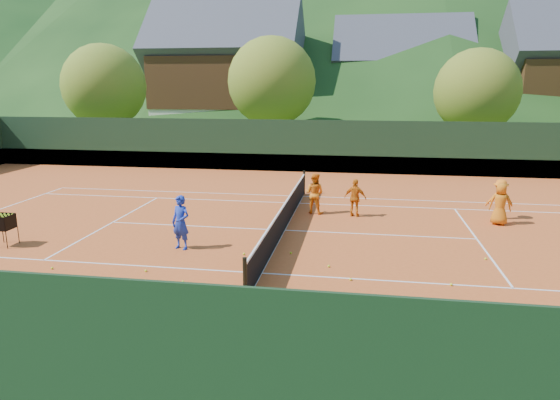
# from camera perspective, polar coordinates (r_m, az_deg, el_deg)

# --- Properties ---
(ground) EXTENTS (400.00, 400.00, 0.00)m
(ground) POSITION_cam_1_polar(r_m,az_deg,el_deg) (17.39, 0.50, -3.54)
(ground) COLOR #35571B
(ground) RESTS_ON ground
(clay_court) EXTENTS (40.00, 24.00, 0.02)m
(clay_court) POSITION_cam_1_polar(r_m,az_deg,el_deg) (17.39, 0.50, -3.51)
(clay_court) COLOR #B64C1D
(clay_court) RESTS_ON ground
(coach) EXTENTS (0.71, 0.57, 1.68)m
(coach) POSITION_cam_1_polar(r_m,az_deg,el_deg) (15.53, -11.27, -2.54)
(coach) COLOR #1A33AD
(coach) RESTS_ON clay_court
(student_a) EXTENTS (0.92, 0.80, 1.60)m
(student_a) POSITION_cam_1_polar(r_m,az_deg,el_deg) (19.55, 3.96, 0.78)
(student_a) COLOR orange
(student_a) RESTS_ON clay_court
(student_b) EXTENTS (0.91, 0.55, 1.46)m
(student_b) POSITION_cam_1_polar(r_m,az_deg,el_deg) (19.24, 8.60, 0.24)
(student_b) COLOR orange
(student_b) RESTS_ON clay_court
(student_c) EXTENTS (0.85, 0.67, 1.53)m
(student_c) POSITION_cam_1_polar(r_m,az_deg,el_deg) (19.58, 23.87, -0.42)
(student_c) COLOR #CA6812
(student_c) RESTS_ON clay_court
(student_d) EXTENTS (1.00, 0.60, 1.51)m
(student_d) POSITION_cam_1_polar(r_m,az_deg,el_deg) (20.43, 23.82, 0.08)
(student_d) COLOR orange
(student_d) RESTS_ON clay_court
(tennis_ball_0) EXTENTS (0.07, 0.07, 0.07)m
(tennis_ball_0) POSITION_cam_1_polar(r_m,az_deg,el_deg) (14.01, 5.61, -7.53)
(tennis_ball_0) COLOR #D1F729
(tennis_ball_0) RESTS_ON clay_court
(tennis_ball_1) EXTENTS (0.07, 0.07, 0.07)m
(tennis_ball_1) POSITION_cam_1_polar(r_m,az_deg,el_deg) (9.00, 1.04, -20.01)
(tennis_ball_1) COLOR #D1F729
(tennis_ball_1) RESTS_ON clay_court
(tennis_ball_5) EXTENTS (0.07, 0.07, 0.07)m
(tennis_ball_5) POSITION_cam_1_polar(r_m,az_deg,el_deg) (13.14, -11.02, -9.15)
(tennis_ball_5) COLOR #D1F729
(tennis_ball_5) RESTS_ON clay_court
(tennis_ball_6) EXTENTS (0.07, 0.07, 0.07)m
(tennis_ball_6) POSITION_cam_1_polar(r_m,az_deg,el_deg) (11.95, 20.66, -12.11)
(tennis_ball_6) COLOR #D1F729
(tennis_ball_6) RESTS_ON clay_court
(tennis_ball_7) EXTENTS (0.07, 0.07, 0.07)m
(tennis_ball_7) POSITION_cam_1_polar(r_m,az_deg,el_deg) (9.67, 20.36, -18.37)
(tennis_ball_7) COLOR #D1F729
(tennis_ball_7) RESTS_ON clay_court
(tennis_ball_8) EXTENTS (0.07, 0.07, 0.07)m
(tennis_ball_8) POSITION_cam_1_polar(r_m,az_deg,el_deg) (14.95, -4.14, -6.16)
(tennis_ball_8) COLOR #D1F729
(tennis_ball_8) RESTS_ON clay_court
(tennis_ball_9) EXTENTS (0.07, 0.07, 0.07)m
(tennis_ball_9) POSITION_cam_1_polar(r_m,az_deg,el_deg) (9.21, -7.36, -19.27)
(tennis_ball_9) COLOR #D1F729
(tennis_ball_9) RESTS_ON clay_court
(tennis_ball_10) EXTENTS (0.07, 0.07, 0.07)m
(tennis_ball_10) POSITION_cam_1_polar(r_m,az_deg,el_deg) (14.10, -15.09, -7.81)
(tennis_ball_10) COLOR #D1F729
(tennis_ball_10) RESTS_ON clay_court
(tennis_ball_11) EXTENTS (0.07, 0.07, 0.07)m
(tennis_ball_11) POSITION_cam_1_polar(r_m,az_deg,el_deg) (11.00, -9.34, -13.64)
(tennis_ball_11) COLOR #D1F729
(tennis_ball_11) RESTS_ON clay_court
(tennis_ball_12) EXTENTS (0.07, 0.07, 0.07)m
(tennis_ball_12) POSITION_cam_1_polar(r_m,az_deg,el_deg) (15.00, 1.25, -6.07)
(tennis_ball_12) COLOR #D1F729
(tennis_ball_12) RESTS_ON clay_court
(tennis_ball_13) EXTENTS (0.07, 0.07, 0.07)m
(tennis_ball_13) POSITION_cam_1_polar(r_m,az_deg,el_deg) (11.90, 25.11, -12.64)
(tennis_ball_13) COLOR #D1F729
(tennis_ball_13) RESTS_ON clay_court
(tennis_ball_14) EXTENTS (0.07, 0.07, 0.07)m
(tennis_ball_14) POSITION_cam_1_polar(r_m,az_deg,el_deg) (15.16, -24.60, -7.09)
(tennis_ball_14) COLOR #D1F729
(tennis_ball_14) RESTS_ON clay_court
(tennis_ball_15) EXTENTS (0.07, 0.07, 0.07)m
(tennis_ball_15) POSITION_cam_1_polar(r_m,az_deg,el_deg) (13.18, 8.07, -8.97)
(tennis_ball_15) COLOR #D1F729
(tennis_ball_15) RESTS_ON clay_court
(tennis_ball_16) EXTENTS (0.07, 0.07, 0.07)m
(tennis_ball_16) POSITION_cam_1_polar(r_m,az_deg,el_deg) (13.45, -15.18, -8.85)
(tennis_ball_16) COLOR #D1F729
(tennis_ball_16) RESTS_ON clay_court
(tennis_ball_18) EXTENTS (0.07, 0.07, 0.07)m
(tennis_ball_18) POSITION_cam_1_polar(r_m,az_deg,el_deg) (11.50, 21.86, -13.22)
(tennis_ball_18) COLOR #D1F729
(tennis_ball_18) RESTS_ON clay_court
(tennis_ball_21) EXTENTS (0.07, 0.07, 0.07)m
(tennis_ball_21) POSITION_cam_1_polar(r_m,az_deg,el_deg) (13.11, -16.06, -9.48)
(tennis_ball_21) COLOR #D1F729
(tennis_ball_21) RESTS_ON clay_court
(tennis_ball_22) EXTENTS (0.07, 0.07, 0.07)m
(tennis_ball_22) POSITION_cam_1_polar(r_m,az_deg,el_deg) (15.68, 22.44, -6.23)
(tennis_ball_22) COLOR #D1F729
(tennis_ball_22) RESTS_ON clay_court
(tennis_ball_23) EXTENTS (0.07, 0.07, 0.07)m
(tennis_ball_23) POSITION_cam_1_polar(r_m,az_deg,el_deg) (13.44, 18.98, -9.12)
(tennis_ball_23) COLOR #D1F729
(tennis_ball_23) RESTS_ON clay_court
(tennis_ball_24) EXTENTS (0.07, 0.07, 0.07)m
(tennis_ball_24) POSITION_cam_1_polar(r_m,az_deg,el_deg) (10.65, -7.75, -14.53)
(tennis_ball_24) COLOR #D1F729
(tennis_ball_24) RESTS_ON clay_court
(tennis_ball_25) EXTENTS (0.07, 0.07, 0.07)m
(tennis_ball_25) POSITION_cam_1_polar(r_m,az_deg,el_deg) (12.25, 7.12, -10.70)
(tennis_ball_25) COLOR #D1F729
(tennis_ball_25) RESTS_ON clay_court
(court_lines) EXTENTS (23.83, 11.03, 0.00)m
(court_lines) POSITION_cam_1_polar(r_m,az_deg,el_deg) (17.39, 0.50, -3.47)
(court_lines) COLOR white
(court_lines) RESTS_ON clay_court
(tennis_net) EXTENTS (0.10, 12.07, 1.10)m
(tennis_net) POSITION_cam_1_polar(r_m,az_deg,el_deg) (17.25, 0.50, -1.88)
(tennis_net) COLOR black
(tennis_net) RESTS_ON clay_court
(perimeter_fence) EXTENTS (40.40, 24.24, 3.00)m
(perimeter_fence) POSITION_cam_1_polar(r_m,az_deg,el_deg) (17.08, 0.51, 0.54)
(perimeter_fence) COLOR black
(perimeter_fence) RESTS_ON clay_court
(ball_hopper) EXTENTS (0.57, 0.57, 1.00)m
(ball_hopper) POSITION_cam_1_polar(r_m,az_deg,el_deg) (17.80, -29.11, -2.28)
(ball_hopper) COLOR black
(ball_hopper) RESTS_ON clay_court
(chalet_left) EXTENTS (13.80, 9.93, 12.92)m
(chalet_left) POSITION_cam_1_polar(r_m,az_deg,el_deg) (48.14, -6.04, 13.78)
(chalet_left) COLOR beige
(chalet_left) RESTS_ON ground
(chalet_mid) EXTENTS (12.65, 8.82, 11.45)m
(chalet_mid) POSITION_cam_1_polar(r_m,az_deg,el_deg) (50.60, 13.49, 12.72)
(chalet_mid) COLOR beige
(chalet_mid) RESTS_ON ground
(tree_a) EXTENTS (6.00, 6.00, 7.88)m
(tree_a) POSITION_cam_1_polar(r_m,az_deg,el_deg) (39.14, -19.49, 12.18)
(tree_a) COLOR #3E2518
(tree_a) RESTS_ON ground
(tree_b) EXTENTS (6.40, 6.40, 8.40)m
(tree_b) POSITION_cam_1_polar(r_m,az_deg,el_deg) (37.06, -0.95, 13.39)
(tree_b) COLOR #412A1A
(tree_b) RESTS_ON ground
(tree_c) EXTENTS (5.60, 5.60, 7.35)m
(tree_c) POSITION_cam_1_polar(r_m,az_deg,el_deg) (36.26, 21.56, 11.49)
(tree_c) COLOR #3E2518
(tree_c) RESTS_ON ground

